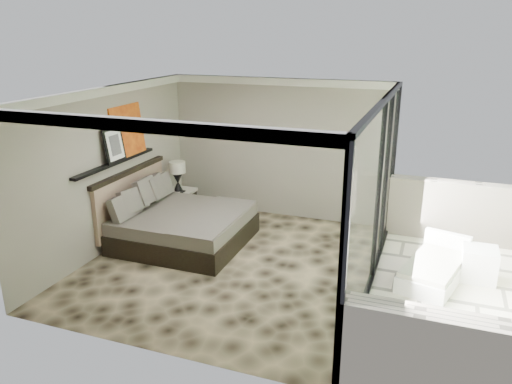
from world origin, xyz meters
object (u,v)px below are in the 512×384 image
(lounger, at_px, (434,269))
(nightstand, at_px, (180,201))
(bed, at_px, (179,224))
(table_lamp, at_px, (177,172))
(ottoman, at_px, (479,264))

(lounger, bearing_deg, nightstand, -178.61)
(bed, distance_m, table_lamp, 1.56)
(table_lamp, distance_m, ottoman, 5.82)
(table_lamp, distance_m, lounger, 5.27)
(bed, height_order, table_lamp, bed)
(ottoman, bearing_deg, nightstand, 170.42)
(table_lamp, bearing_deg, nightstand, 68.75)
(ottoman, xyz_separation_m, lounger, (-0.63, -0.26, -0.08))
(bed, xyz_separation_m, nightstand, (-0.69, 1.31, -0.08))
(ottoman, bearing_deg, lounger, -157.73)
(bed, bearing_deg, ottoman, 3.97)
(table_lamp, bearing_deg, lounger, -13.17)
(nightstand, height_order, lounger, lounger)
(bed, relative_size, lounger, 1.38)
(ottoman, height_order, lounger, lounger)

